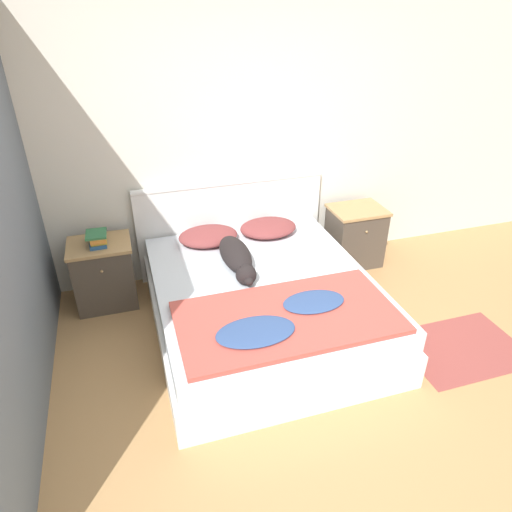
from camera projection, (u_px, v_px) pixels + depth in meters
The scene contains 13 objects.
ground_plane at pixel (320, 425), 2.94m from camera, with size 16.00×16.00×0.00m, color tan.
wall_back at pixel (232, 141), 4.07m from camera, with size 9.00×0.06×2.55m.
wall_side_left at pixel (0, 212), 2.73m from camera, with size 0.06×3.10×2.55m.
bed at pixel (263, 304), 3.68m from camera, with size 1.71×1.96×0.47m.
headboard at pixel (231, 224), 4.39m from camera, with size 1.79×0.06×0.93m.
nightstand_left at pixel (104, 274), 3.96m from camera, with size 0.52×0.43×0.60m.
nightstand_right at pixel (355, 236), 4.58m from camera, with size 0.52×0.43×0.60m.
pillow_left at pixel (208, 236), 4.06m from camera, with size 0.53×0.40×0.12m.
pillow_right at pixel (268, 228), 4.21m from camera, with size 0.53×0.40×0.12m.
quilt at pixel (286, 317), 3.10m from camera, with size 1.51×0.79×0.07m.
dog at pixel (237, 257), 3.69m from camera, with size 0.23×0.80×0.18m.
book_stack at pixel (97, 238), 3.78m from camera, with size 0.17×0.24×0.10m.
rug at pixel (462, 348), 3.57m from camera, with size 0.93×0.68×0.00m.
Camera 1 is at (-0.98, -1.79, 2.41)m, focal length 32.00 mm.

